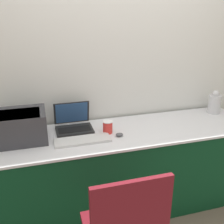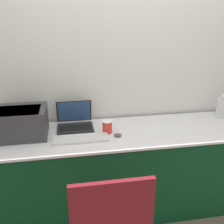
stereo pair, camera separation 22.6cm
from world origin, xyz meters
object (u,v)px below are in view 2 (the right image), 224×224
(mouse, at_px, (118,135))
(metal_pitcher, at_px, (223,107))
(coffee_cup, at_px, (107,127))
(external_keyboard, at_px, (81,139))
(laptop_left, at_px, (75,122))
(printer, at_px, (20,122))

(mouse, xyz_separation_m, metal_pitcher, (1.12, 0.26, 0.09))
(coffee_cup, height_order, mouse, coffee_cup)
(external_keyboard, height_order, metal_pitcher, metal_pitcher)
(mouse, bearing_deg, external_keyboard, -178.90)
(mouse, relative_size, metal_pitcher, 0.27)
(external_keyboard, bearing_deg, metal_pitcher, 10.51)
(laptop_left, distance_m, coffee_cup, 0.32)
(printer, height_order, laptop_left, printer)
(laptop_left, height_order, coffee_cup, laptop_left)
(external_keyboard, bearing_deg, printer, 161.63)
(coffee_cup, bearing_deg, printer, 175.07)
(printer, xyz_separation_m, laptop_left, (0.45, 0.11, -0.08))
(printer, relative_size, coffee_cup, 3.93)
(printer, height_order, metal_pitcher, printer)
(printer, height_order, mouse, printer)
(metal_pitcher, bearing_deg, coffee_cup, -172.09)
(laptop_left, relative_size, mouse, 5.03)
(external_keyboard, distance_m, coffee_cup, 0.26)
(mouse, bearing_deg, laptop_left, 143.22)
(laptop_left, bearing_deg, coffee_cup, -31.60)
(coffee_cup, distance_m, mouse, 0.13)
(printer, distance_m, external_keyboard, 0.53)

